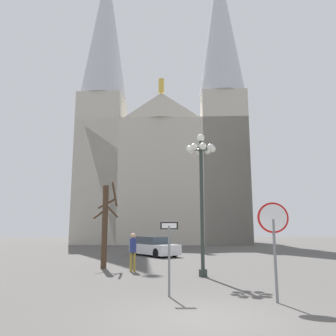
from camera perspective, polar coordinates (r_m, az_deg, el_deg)
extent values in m
plane|color=#514F4C|center=(8.43, 6.64, -24.36)|extent=(120.00, 120.00, 0.00)
cube|color=#BCB5A5|center=(44.72, -0.78, -3.02)|extent=(22.10, 14.54, 15.02)
pyramid|color=#BCB5A5|center=(41.85, -1.17, 10.55)|extent=(7.49, 2.76, 3.50)
cylinder|color=gold|center=(42.85, -1.15, 13.87)|extent=(0.70, 0.70, 1.80)
cube|color=#BCB5A5|center=(42.71, -11.48, -0.13)|extent=(5.96, 5.96, 18.50)
cone|color=#B7BAC1|center=(49.69, -10.65, 22.28)|extent=(5.97, 5.97, 19.94)
cube|color=#BCB5A5|center=(41.77, 9.62, 0.03)|extent=(5.96, 5.96, 18.50)
cone|color=#B7BAC1|center=(48.87, 8.91, 22.82)|extent=(5.97, 5.97, 19.94)
cylinder|color=slate|center=(10.30, 17.89, -14.79)|extent=(0.08, 0.08, 2.31)
cylinder|color=red|center=(10.26, 17.53, -8.11)|extent=(0.88, 0.17, 0.89)
cylinder|color=white|center=(10.24, 17.57, -8.10)|extent=(0.77, 0.12, 0.78)
cylinder|color=slate|center=(10.65, 0.20, -15.57)|extent=(0.07, 0.07, 2.13)
cube|color=black|center=(10.60, 0.20, -9.84)|extent=(0.55, 0.05, 0.22)
cube|color=white|center=(10.58, 0.20, -9.84)|extent=(0.47, 0.03, 0.16)
cylinder|color=#2D3833|center=(14.79, 5.82, -6.61)|extent=(0.16, 0.16, 5.91)
cylinder|color=#2D3833|center=(14.90, 6.02, -17.44)|extent=(0.36, 0.36, 0.30)
sphere|color=white|center=(15.30, 5.61, 5.17)|extent=(0.34, 0.34, 0.34)
sphere|color=white|center=(15.26, 7.56, 3.23)|extent=(0.31, 0.31, 0.31)
cylinder|color=#2D3833|center=(15.21, 6.60, 3.26)|extent=(0.05, 0.51, 0.05)
sphere|color=white|center=(15.58, 6.76, 2.94)|extent=(0.31, 0.31, 0.31)
cylinder|color=#2D3833|center=(15.37, 6.21, 3.11)|extent=(0.40, 0.40, 0.05)
sphere|color=white|center=(15.66, 5.35, 2.85)|extent=(0.31, 0.31, 0.31)
cylinder|color=#2D3833|center=(15.42, 5.50, 3.06)|extent=(0.51, 0.05, 0.05)
sphere|color=white|center=(15.47, 4.10, 2.99)|extent=(0.31, 0.31, 0.31)
cylinder|color=#2D3833|center=(15.32, 4.87, 3.13)|extent=(0.40, 0.40, 0.05)
sphere|color=white|center=(15.10, 3.72, 3.31)|extent=(0.31, 0.31, 0.31)
cylinder|color=#2D3833|center=(15.13, 4.68, 3.29)|extent=(0.05, 0.51, 0.05)
sphere|color=white|center=(14.77, 4.47, 3.62)|extent=(0.31, 0.31, 0.31)
cylinder|color=#2D3833|center=(14.97, 5.07, 3.45)|extent=(0.40, 0.40, 0.05)
sphere|color=white|center=(14.68, 5.96, 3.73)|extent=(0.31, 0.31, 0.31)
cylinder|color=#2D3833|center=(14.92, 5.80, 3.50)|extent=(0.51, 0.05, 0.05)
sphere|color=white|center=(14.88, 7.25, 3.56)|extent=(0.31, 0.31, 0.31)
cylinder|color=#2D3833|center=(15.02, 6.44, 3.42)|extent=(0.40, 0.40, 0.05)
cylinder|color=#473323|center=(17.78, -10.78, -9.74)|extent=(0.30, 0.30, 4.24)
cylinder|color=#473323|center=(18.28, -10.37, -5.97)|extent=(0.99, 0.17, 0.60)
cylinder|color=#473323|center=(17.73, -9.12, -4.45)|extent=(0.27, 1.04, 1.23)
cylinder|color=#473323|center=(18.05, -11.71, -7.78)|extent=(0.53, 0.77, 0.50)
cylinder|color=#473323|center=(17.51, -9.59, -7.31)|extent=(0.61, 0.85, 0.65)
cube|color=silver|center=(24.81, -2.41, -13.66)|extent=(3.76, 4.50, 0.70)
cube|color=#333D47|center=(24.95, -2.68, -12.24)|extent=(2.59, 2.84, 0.52)
cylinder|color=black|center=(24.10, 1.14, -14.20)|extent=(0.53, 0.66, 0.64)
cylinder|color=black|center=(23.19, -1.95, -14.37)|extent=(0.53, 0.66, 0.64)
cylinder|color=black|center=(26.44, -2.81, -13.82)|extent=(0.53, 0.66, 0.64)
cylinder|color=black|center=(25.62, -5.75, -13.90)|extent=(0.53, 0.66, 0.64)
cylinder|color=#33663F|center=(20.15, -6.27, -14.75)|extent=(0.12, 0.12, 0.80)
cylinder|color=#33663F|center=(20.16, -5.80, -14.76)|extent=(0.12, 0.12, 0.80)
cylinder|color=#594C47|center=(20.11, -6.00, -12.76)|extent=(0.32, 0.32, 0.60)
sphere|color=tan|center=(20.09, -5.97, -11.60)|extent=(0.22, 0.22, 0.22)
cylinder|color=olive|center=(16.40, -5.78, -15.73)|extent=(0.12, 0.12, 0.88)
cylinder|color=olive|center=(16.41, -6.36, -15.72)|extent=(0.12, 0.12, 0.88)
cylinder|color=navy|center=(16.35, -6.02, -13.04)|extent=(0.32, 0.32, 0.66)
sphere|color=tan|center=(16.33, -5.99, -11.46)|extent=(0.24, 0.24, 0.24)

